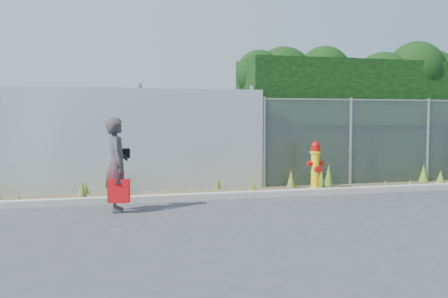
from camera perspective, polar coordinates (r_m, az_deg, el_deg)
The scene contains 10 objects.
ground at distance 8.17m, azimuth 4.56°, elevation -7.58°, with size 80.00×80.00×0.00m, color #39393B.
curb at distance 9.85m, azimuth 1.10°, elevation -5.29°, with size 16.00×0.22×0.12m, color #A39F93.
weed_strip at distance 10.43m, azimuth -0.83°, elevation -4.33°, with size 16.00×1.28×0.53m.
corrugated_fence at distance 10.60m, azimuth -17.89°, elevation 0.83°, with size 8.50×0.21×2.30m.
chainlink_fence at distance 12.63m, azimuth 18.45°, elevation 0.91°, with size 6.50×0.07×2.05m.
hedge at distance 13.63m, azimuth 17.23°, elevation 5.03°, with size 7.45×1.98×3.57m.
fire_hydrant at distance 10.99m, azimuth 10.39°, elevation -1.96°, with size 0.37×0.33×1.09m.
woman at distance 8.58m, azimuth -12.17°, elevation -1.75°, with size 0.58×0.38×1.59m, color #0D5257.
red_tote_bag at distance 8.45m, azimuth -11.95°, elevation -4.71°, with size 0.35×0.13×0.46m.
black_shoulder_bag at distance 8.78m, azimuth -11.42°, elevation -0.48°, with size 0.22×0.09×0.17m.
Camera 1 is at (-2.64, -7.57, 1.58)m, focal length 40.00 mm.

